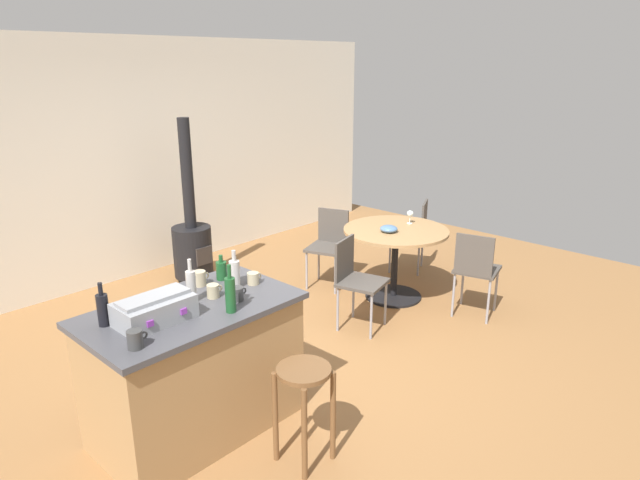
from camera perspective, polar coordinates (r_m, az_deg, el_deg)
ground_plane at (r=4.94m, az=-1.77°, el=-11.67°), size 8.80×8.80×0.00m
back_wall at (r=6.71m, az=-19.58°, el=7.56°), size 8.00×0.10×2.70m
kitchen_island at (r=3.93m, az=-12.62°, el=-12.71°), size 1.38×0.80×0.92m
wooden_stool at (r=3.56m, az=-1.65°, el=-15.37°), size 0.34×0.34×0.66m
dining_table at (r=5.89m, az=7.70°, el=-0.53°), size 1.09×1.09×0.77m
folding_chair_near at (r=5.23m, az=3.67°, el=-3.74°), size 0.49×0.49×0.86m
folding_chair_far at (r=5.62m, az=15.63°, el=-2.69°), size 0.49×0.49×0.88m
folding_chair_left at (r=6.73m, az=9.52°, el=1.02°), size 0.53×0.53×0.86m
folding_chair_right at (r=6.22m, az=0.95°, el=-0.21°), size 0.51×0.51×0.85m
wood_stove at (r=6.51m, az=-12.93°, el=-0.23°), size 0.44×0.45×1.86m
toolbox at (r=3.54m, az=-16.56°, el=-6.80°), size 0.45×0.28×0.17m
bottle_0 at (r=4.02m, az=-8.66°, el=-3.34°), size 0.07×0.07×0.20m
bottle_1 at (r=3.55m, az=-9.15°, el=-5.45°), size 0.07×0.07×0.32m
bottle_2 at (r=3.75m, az=-13.03°, el=-4.55°), size 0.06×0.06×0.30m
bottle_3 at (r=4.10m, az=-10.05°, el=-3.04°), size 0.08×0.08×0.19m
bottle_4 at (r=3.58m, az=-21.30°, el=-6.59°), size 0.07×0.07×0.27m
bottle_5 at (r=3.92m, az=-8.72°, el=-3.42°), size 0.07×0.07×0.28m
cup_0 at (r=3.99m, az=-6.83°, el=-3.91°), size 0.12×0.08×0.09m
cup_1 at (r=3.81m, az=-10.85°, el=-5.14°), size 0.12×0.08×0.09m
cup_2 at (r=3.74m, az=-8.47°, el=-5.46°), size 0.12×0.09×0.09m
cup_3 at (r=3.28m, az=-18.36°, el=-9.61°), size 0.12×0.09×0.11m
cup_4 at (r=4.02m, az=-12.18°, el=-3.85°), size 0.12×0.09×0.11m
wine_glass at (r=6.04m, az=9.19°, el=2.65°), size 0.07×0.07×0.14m
serving_bowl at (r=5.72m, az=7.05°, el=1.15°), size 0.18×0.18×0.07m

